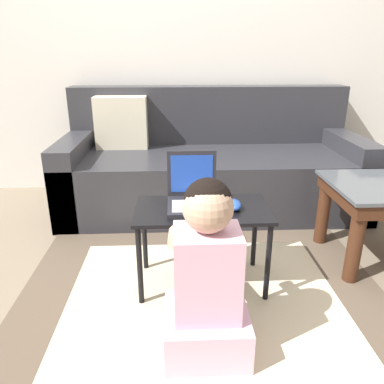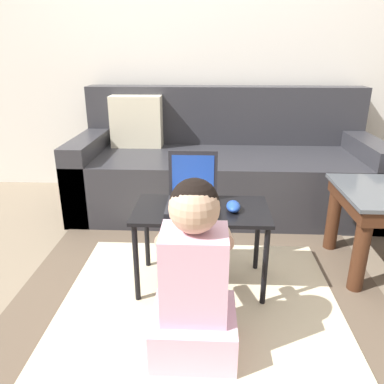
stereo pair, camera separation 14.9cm
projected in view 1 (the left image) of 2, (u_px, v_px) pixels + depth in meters
The scene contains 8 objects.
ground_plane at pixel (183, 281), 1.82m from camera, with size 16.00×16.00×0.00m, color #7F705B.
wall_back at pixel (177, 22), 2.72m from camera, with size 9.00×0.06×2.50m.
area_rug at pixel (205, 311), 1.60m from camera, with size 1.68×1.63×0.01m.
couch at pixel (210, 167), 2.66m from camera, with size 2.02×0.83×0.81m.
laptop_desk at pixel (202, 219), 1.68m from camera, with size 0.60×0.33×0.39m.
laptop at pixel (193, 198), 1.67m from camera, with size 0.22×0.23×0.24m.
computer_mouse at pixel (234, 205), 1.65m from camera, with size 0.06×0.11×0.04m.
person_seated at pixel (207, 280), 1.31m from camera, with size 0.30×0.38×0.67m.
Camera 1 is at (-0.03, -1.55, 1.05)m, focal length 35.00 mm.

